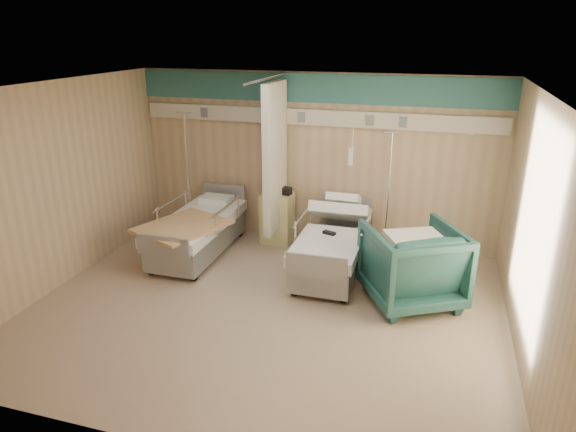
{
  "coord_description": "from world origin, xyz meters",
  "views": [
    {
      "loc": [
        1.94,
        -5.57,
        3.43
      ],
      "look_at": [
        0.11,
        0.6,
        1.08
      ],
      "focal_mm": 32.0,
      "sensor_mm": 36.0,
      "label": 1
    }
  ],
  "objects": [
    {
      "name": "bed_right",
      "position": [
        0.6,
        1.3,
        0.32
      ],
      "size": [
        1.0,
        2.16,
        0.63
      ],
      "primitive_type": null,
      "color": "white",
      "rests_on": "ground"
    },
    {
      "name": "room_walls",
      "position": [
        -0.03,
        0.25,
        1.86
      ],
      "size": [
        6.04,
        5.04,
        2.82
      ],
      "color": "tan",
      "rests_on": "ground"
    },
    {
      "name": "iv_stand_left",
      "position": [
        -2.11,
        2.07,
        0.44
      ],
      "size": [
        0.38,
        0.38,
        2.15
      ],
      "rotation": [
        0.0,
        0.0,
        0.0
      ],
      "color": "silver",
      "rests_on": "ground"
    },
    {
      "name": "toiletry_bag",
      "position": [
        -0.42,
        2.19,
        0.91
      ],
      "size": [
        0.25,
        0.18,
        0.12
      ],
      "primitive_type": "cube",
      "rotation": [
        0.0,
        0.0,
        -0.17
      ],
      "color": "black",
      "rests_on": "bedside_cabinet"
    },
    {
      "name": "white_cup",
      "position": [
        -0.68,
        2.27,
        0.91
      ],
      "size": [
        0.1,
        0.1,
        0.12
      ],
      "primitive_type": "cylinder",
      "rotation": [
        0.0,
        0.0,
        0.32
      ],
      "color": "white",
      "rests_on": "bedside_cabinet"
    },
    {
      "name": "visitor_armchair",
      "position": [
        1.77,
        0.71,
        0.53
      ],
      "size": [
        1.56,
        1.57,
        1.06
      ],
      "primitive_type": "imported",
      "rotation": [
        0.0,
        0.0,
        3.65
      ],
      "color": "#1F4F49",
      "rests_on": "ground"
    },
    {
      "name": "ground",
      "position": [
        0.0,
        0.0,
        0.0
      ],
      "size": [
        6.0,
        5.0,
        0.0
      ],
      "primitive_type": "cube",
      "color": "gray",
      "rests_on": "ground"
    },
    {
      "name": "tan_blanket",
      "position": [
        -1.6,
        0.84,
        0.65
      ],
      "size": [
        1.37,
        1.52,
        0.04
      ],
      "primitive_type": "cube",
      "rotation": [
        0.0,
        0.0,
        -0.37
      ],
      "color": "tan",
      "rests_on": "bed_left"
    },
    {
      "name": "call_remote",
      "position": [
        0.56,
        1.21,
        0.65
      ],
      "size": [
        0.2,
        0.14,
        0.04
      ],
      "primitive_type": "cube",
      "rotation": [
        0.0,
        0.0,
        -0.36
      ],
      "color": "black",
      "rests_on": "bed_right"
    },
    {
      "name": "waffle_blanket",
      "position": [
        1.79,
        0.66,
        1.1
      ],
      "size": [
        0.88,
        0.84,
        0.08
      ],
      "primitive_type": "cube",
      "rotation": [
        0.0,
        0.0,
        3.59
      ],
      "color": "white",
      "rests_on": "visitor_armchair"
    },
    {
      "name": "iv_stand_right",
      "position": [
        1.26,
        2.28,
        0.4
      ],
      "size": [
        0.35,
        0.35,
        1.96
      ],
      "rotation": [
        0.0,
        0.0,
        0.27
      ],
      "color": "silver",
      "rests_on": "ground"
    },
    {
      "name": "bedside_cabinet",
      "position": [
        -0.55,
        2.2,
        0.42
      ],
      "size": [
        0.5,
        0.48,
        0.85
      ],
      "primitive_type": "cube",
      "color": "#CDC880",
      "rests_on": "ground"
    },
    {
      "name": "bed_left",
      "position": [
        -1.6,
        1.3,
        0.32
      ],
      "size": [
        1.0,
        2.16,
        0.63
      ],
      "primitive_type": null,
      "color": "white",
      "rests_on": "ground"
    }
  ]
}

